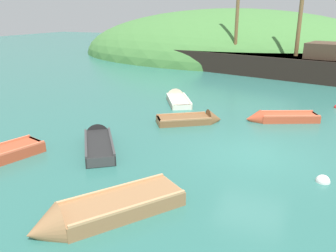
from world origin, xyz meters
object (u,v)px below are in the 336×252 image
rowboat_outer_left (99,143)px  buoy_white (323,182)px  sailing_ship (267,67)px  rowboat_near_dock (99,214)px  rowboat_portside (194,121)px  rowboat_outer_right (177,100)px  rowboat_far (278,119)px

rowboat_outer_left → buoy_white: size_ratio=7.95×
sailing_ship → buoy_white: 19.18m
rowboat_near_dock → rowboat_outer_left: rowboat_near_dock is taller
rowboat_near_dock → rowboat_portside: size_ratio=1.27×
sailing_ship → rowboat_outer_left: bearing=93.3°
rowboat_near_dock → rowboat_outer_right: rowboat_near_dock is taller
rowboat_outer_left → rowboat_portside: 4.86m
rowboat_near_dock → rowboat_portside: 8.33m
rowboat_near_dock → rowboat_outer_left: bearing=-110.3°
rowboat_near_dock → buoy_white: size_ratio=8.96×
rowboat_far → buoy_white: rowboat_far is taller
rowboat_outer_left → rowboat_near_dock: bearing=177.7°
rowboat_outer_left → sailing_ship: bearing=-47.1°
rowboat_outer_left → buoy_white: 7.85m
sailing_ship → buoy_white: bearing=116.9°
buoy_white → rowboat_near_dock: bearing=-138.5°
rowboat_far → rowboat_outer_right: size_ratio=1.01×
rowboat_far → buoy_white: 6.10m
sailing_ship → rowboat_near_dock: 23.02m
rowboat_near_dock → rowboat_portside: rowboat_near_dock is taller
sailing_ship → rowboat_portside: sailing_ship is taller
sailing_ship → rowboat_outer_left: 19.25m
sailing_ship → buoy_white: size_ratio=42.44×
rowboat_portside → rowboat_outer_right: bearing=88.9°
rowboat_near_dock → rowboat_outer_right: size_ratio=1.16×
rowboat_near_dock → rowboat_far: bearing=-161.7°
buoy_white → rowboat_portside: bearing=144.9°
rowboat_far → buoy_white: bearing=83.8°
rowboat_outer_left → rowboat_portside: bearing=-65.7°
rowboat_near_dock → rowboat_portside: (-0.57, 8.31, -0.05)m
rowboat_near_dock → rowboat_portside: bearing=-141.8°
buoy_white → rowboat_outer_left: bearing=-177.2°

